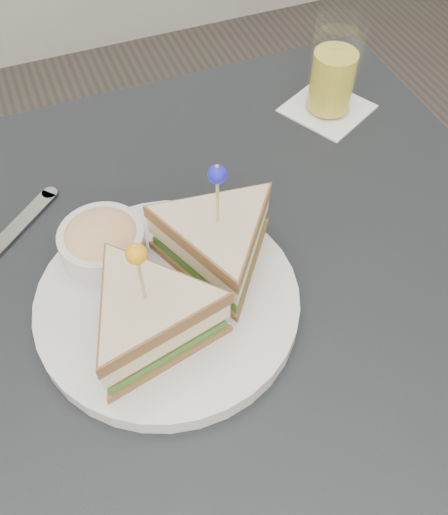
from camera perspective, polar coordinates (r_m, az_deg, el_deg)
ground_plane at (r=1.32m, az=-0.26°, el=-22.42°), size 3.50×3.50×0.00m
table at (r=0.69m, az=-0.46°, el=-7.28°), size 0.80×0.80×0.75m
plate_meal at (r=0.59m, az=-5.15°, el=-2.25°), size 0.35×0.35×0.16m
drink_set at (r=0.83m, az=10.81°, el=17.57°), size 0.14×0.14×0.13m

